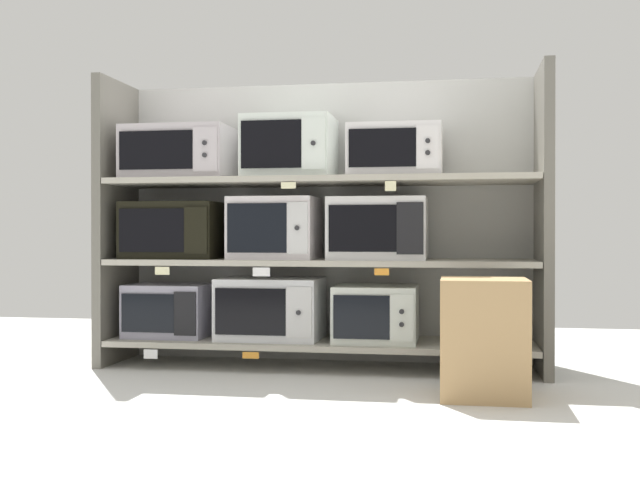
% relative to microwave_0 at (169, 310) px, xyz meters
% --- Properties ---
extents(ground, '(6.20, 6.00, 0.02)m').
position_rel_microwave_0_xyz_m(ground, '(0.83, -1.00, -0.30)').
color(ground, silver).
extents(back_panel, '(2.40, 0.04, 1.53)m').
position_rel_microwave_0_xyz_m(back_panel, '(0.83, 0.27, 0.48)').
color(back_panel, '#B2B2AD').
rests_on(back_panel, ground).
extents(upright_left, '(0.05, 0.50, 1.53)m').
position_rel_microwave_0_xyz_m(upright_left, '(-0.30, 0.00, 0.48)').
color(upright_left, '#68645B').
rests_on(upright_left, ground).
extents(upright_right, '(0.05, 0.50, 1.53)m').
position_rel_microwave_0_xyz_m(upright_right, '(1.96, 0.00, 0.48)').
color(upright_right, '#68645B').
rests_on(upright_right, ground).
extents(shelf_0, '(2.20, 0.50, 0.03)m').
position_rel_microwave_0_xyz_m(shelf_0, '(0.83, 0.00, -0.16)').
color(shelf_0, '#ADA899').
rests_on(shelf_0, ground).
extents(microwave_0, '(0.43, 0.34, 0.28)m').
position_rel_microwave_0_xyz_m(microwave_0, '(0.00, 0.00, 0.00)').
color(microwave_0, '#9C99AE').
rests_on(microwave_0, shelf_0).
extents(microwave_1, '(0.53, 0.40, 0.32)m').
position_rel_microwave_0_xyz_m(microwave_1, '(0.56, -0.00, 0.02)').
color(microwave_1, silver).
rests_on(microwave_1, shelf_0).
extents(microwave_2, '(0.42, 0.41, 0.29)m').
position_rel_microwave_0_xyz_m(microwave_2, '(1.12, -0.00, 0.00)').
color(microwave_2, silver).
rests_on(microwave_2, shelf_0).
extents(price_tag_0, '(0.07, 0.00, 0.05)m').
position_rel_microwave_0_xyz_m(price_tag_0, '(-0.01, -0.25, -0.20)').
color(price_tag_0, white).
extents(price_tag_1, '(0.08, 0.00, 0.03)m').
position_rel_microwave_0_xyz_m(price_tag_1, '(0.52, -0.25, -0.19)').
color(price_tag_1, orange).
extents(shelf_1, '(2.20, 0.50, 0.03)m').
position_rel_microwave_0_xyz_m(shelf_1, '(0.83, 0.00, 0.27)').
color(shelf_1, '#ADA899').
extents(microwave_3, '(0.50, 0.41, 0.30)m').
position_rel_microwave_0_xyz_m(microwave_3, '(0.04, -0.00, 0.43)').
color(microwave_3, black).
rests_on(microwave_3, shelf_1).
extents(microwave_4, '(0.44, 0.41, 0.32)m').
position_rel_microwave_0_xyz_m(microwave_4, '(0.59, -0.00, 0.44)').
color(microwave_4, silver).
rests_on(microwave_4, shelf_1).
extents(microwave_5, '(0.50, 0.41, 0.32)m').
position_rel_microwave_0_xyz_m(microwave_5, '(1.13, -0.00, 0.44)').
color(microwave_5, silver).
rests_on(microwave_5, shelf_1).
extents(price_tag_2, '(0.08, 0.00, 0.04)m').
position_rel_microwave_0_xyz_m(price_tag_2, '(0.06, -0.25, 0.23)').
color(price_tag_2, beige).
extents(price_tag_3, '(0.09, 0.00, 0.04)m').
position_rel_microwave_0_xyz_m(price_tag_3, '(0.57, -0.25, 0.22)').
color(price_tag_3, white).
extents(price_tag_4, '(0.07, 0.00, 0.03)m').
position_rel_microwave_0_xyz_m(price_tag_4, '(1.17, -0.25, 0.23)').
color(price_tag_4, orange).
extents(shelf_2, '(2.20, 0.50, 0.03)m').
position_rel_microwave_0_xyz_m(shelf_2, '(0.83, 0.00, 0.69)').
color(shelf_2, '#ADA899').
extents(microwave_6, '(0.56, 0.42, 0.28)m').
position_rel_microwave_0_xyz_m(microwave_6, '(0.06, -0.00, 0.84)').
color(microwave_6, '#BCB3B8').
rests_on(microwave_6, shelf_2).
extents(microwave_7, '(0.46, 0.39, 0.32)m').
position_rel_microwave_0_xyz_m(microwave_7, '(0.67, -0.00, 0.86)').
color(microwave_7, silver).
rests_on(microwave_7, shelf_2).
extents(microwave_8, '(0.47, 0.44, 0.26)m').
position_rel_microwave_0_xyz_m(microwave_8, '(1.22, -0.00, 0.83)').
color(microwave_8, silver).
rests_on(microwave_8, shelf_2).
extents(price_tag_5, '(0.07, 0.00, 0.03)m').
position_rel_microwave_0_xyz_m(price_tag_5, '(0.71, -0.25, 0.65)').
color(price_tag_5, beige).
extents(price_tag_6, '(0.05, 0.00, 0.05)m').
position_rel_microwave_0_xyz_m(price_tag_6, '(1.21, -0.25, 0.64)').
color(price_tag_6, beige).
extents(shipping_carton, '(0.36, 0.36, 0.51)m').
position_rel_microwave_0_xyz_m(shipping_carton, '(1.64, -0.62, -0.03)').
color(shipping_carton, tan).
rests_on(shipping_carton, ground).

